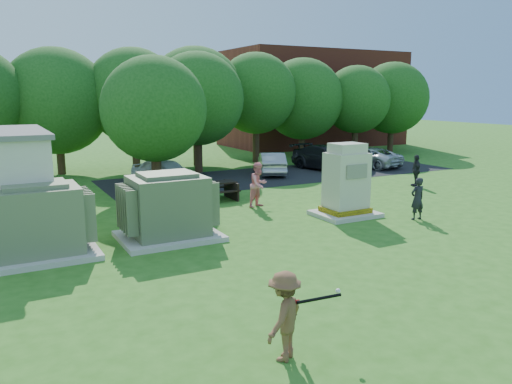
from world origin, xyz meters
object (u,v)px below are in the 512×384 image
transformer_right (168,208)px  batter (284,316)px  transformer_left (38,222)px  car_silver_b (368,157)px  person_walking_right (416,171)px  generator_cabinet (346,185)px  picnic_table (214,189)px  car_silver_a (272,163)px  person_by_generator (417,199)px  car_dark (328,158)px  person_at_picnic (259,185)px  car_white (166,173)px

transformer_right → batter: size_ratio=1.94×
transformer_left → car_silver_b: 21.56m
person_walking_right → generator_cabinet: bearing=-37.3°
picnic_table → batter: batter is taller
generator_cabinet → car_silver_a: size_ratio=0.71×
car_silver_a → transformer_right: bearing=70.8°
transformer_right → car_silver_a: transformer_right is taller
person_by_generator → person_walking_right: person_walking_right is taller
car_dark → car_silver_b: car_dark is taller
person_walking_right → transformer_left: bearing=-52.7°
transformer_left → generator_cabinet: 10.38m
transformer_right → car_silver_b: 18.28m
car_silver_a → car_silver_b: car_silver_a is taller
car_dark → transformer_right: bearing=-154.6°
person_at_picnic → person_walking_right: person_at_picnic is taller
car_silver_a → car_dark: (3.70, -0.23, 0.10)m
generator_cabinet → person_by_generator: generator_cabinet is taller
transformer_left → car_dark: (16.58, 9.27, -0.25)m
batter → car_silver_b: 23.62m
batter → person_by_generator: bearing=179.4°
car_white → car_dark: 10.22m
person_at_picnic → car_silver_a: (4.60, 6.91, -0.27)m
transformer_left → transformer_right: bearing=0.0°
transformer_right → picnic_table: size_ratio=1.64×
person_at_picnic → car_silver_a: 8.31m
car_white → car_dark: size_ratio=0.81×
car_silver_a → car_silver_b: 6.64m
person_walking_right → car_dark: bearing=-147.0°
person_by_generator → car_silver_a: (0.61, 11.40, -0.14)m
person_at_picnic → car_silver_a: size_ratio=0.47×
transformer_right → person_at_picnic: bearing=29.5°
person_by_generator → car_silver_b: 13.22m
person_at_picnic → car_dark: 10.66m
transformer_left → car_silver_a: 16.01m
transformer_left → person_at_picnic: transformer_left is taller
batter → car_white: (3.29, 16.31, -0.09)m
car_white → car_silver_b: 13.13m
transformer_right → car_silver_a: (9.18, 9.50, -0.35)m
generator_cabinet → person_walking_right: (6.81, 3.21, -0.41)m
car_silver_b → transformer_left: bearing=15.3°
person_at_picnic → person_walking_right: bearing=-18.1°
person_at_picnic → car_dark: bearing=18.4°
car_white → person_walking_right: bearing=-46.8°
transformer_left → person_at_picnic: (8.28, 2.59, -0.08)m
person_at_picnic → car_silver_b: (11.23, 6.57, -0.29)m
picnic_table → person_by_generator: 8.17m
transformer_left → car_silver_a: (12.88, 9.50, -0.35)m
person_at_picnic → person_walking_right: 8.91m
car_silver_b → car_silver_a: bearing=-12.8°
transformer_right → car_silver_a: bearing=46.0°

